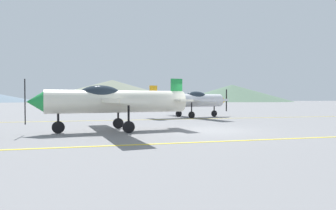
# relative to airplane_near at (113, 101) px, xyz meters

# --- Properties ---
(ground_plane) EXTENTS (400.00, 400.00, 0.00)m
(ground_plane) POSITION_rel_airplane_near_xyz_m (4.83, -0.88, -1.55)
(ground_plane) COLOR slate
(apron_line_near) EXTENTS (80.00, 0.16, 0.01)m
(apron_line_near) POSITION_rel_airplane_near_xyz_m (4.83, -4.63, -1.54)
(apron_line_near) COLOR yellow
(apron_line_near) RESTS_ON ground_plane
(apron_line_far) EXTENTS (80.00, 0.16, 0.01)m
(apron_line_far) POSITION_rel_airplane_near_xyz_m (4.83, 7.39, -1.54)
(apron_line_far) COLOR yellow
(apron_line_far) RESTS_ON ground_plane
(airplane_near) EXTENTS (8.02, 9.19, 2.75)m
(airplane_near) POSITION_rel_airplane_near_xyz_m (0.00, 0.00, 0.00)
(airplane_near) COLOR silver
(airplane_near) RESTS_ON ground_plane
(airplane_mid) EXTENTS (8.04, 9.16, 2.75)m
(airplane_mid) POSITION_rel_airplane_near_xyz_m (7.23, 9.31, 0.00)
(airplane_mid) COLOR silver
(airplane_mid) RESTS_ON ground_plane
(hill_centerleft) EXTENTS (84.08, 84.08, 11.81)m
(hill_centerleft) POSITION_rel_airplane_near_xyz_m (7.72, 141.13, 4.36)
(hill_centerleft) COLOR slate
(hill_centerleft) RESTS_ON ground_plane
(hill_centerright) EXTENTS (72.81, 72.81, 10.64)m
(hill_centerright) POSITION_rel_airplane_near_xyz_m (82.50, 150.22, 3.77)
(hill_centerright) COLOR #4C6651
(hill_centerright) RESTS_ON ground_plane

